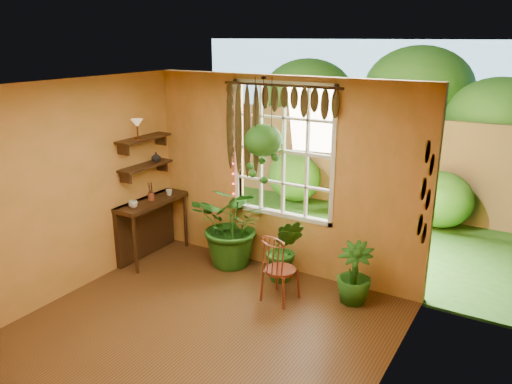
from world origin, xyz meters
TOP-DOWN VIEW (x-y plane):
  - floor at (0.00, 0.00)m, footprint 4.50×4.50m
  - ceiling at (0.00, 0.00)m, footprint 4.50×4.50m
  - wall_back at (0.00, 2.25)m, footprint 4.00×0.00m
  - wall_left at (-2.00, 0.00)m, footprint 0.00×4.50m
  - wall_right at (2.00, 0.00)m, footprint 0.00×4.50m
  - window at (0.00, 2.28)m, footprint 1.52×0.10m
  - valance_vine at (-0.08, 2.16)m, footprint 1.70×0.12m
  - string_lights at (-0.76, 2.19)m, footprint 0.03×0.03m
  - wall_plates at (1.98, 1.79)m, footprint 0.04×0.32m
  - counter_ledge at (-1.91, 1.60)m, footprint 0.40×1.20m
  - shelf_lower at (-1.88, 1.60)m, footprint 0.25×0.90m
  - shelf_upper at (-1.88, 1.60)m, footprint 0.25×0.90m
  - backyard at (0.24, 6.87)m, footprint 14.00×10.00m
  - windsor_chair at (0.42, 1.40)m, footprint 0.43×0.46m
  - potted_plant_left at (-0.61, 1.98)m, footprint 1.23×1.10m
  - potted_plant_mid at (0.23, 1.91)m, footprint 0.61×0.55m
  - potted_plant_right at (1.23, 1.85)m, footprint 0.47×0.47m
  - hanging_basket at (-0.16, 2.00)m, footprint 0.50×0.50m
  - cup_a at (-1.78, 1.20)m, footprint 0.15×0.15m
  - cup_b at (-1.72, 1.90)m, footprint 0.13×0.13m
  - brush_jar at (-1.80, 1.59)m, footprint 0.09×0.09m
  - shelf_vase at (-1.87, 1.83)m, footprint 0.16×0.16m
  - tiffany_lamp at (-1.86, 1.47)m, footprint 0.16×0.16m

SIDE VIEW (x-z plane):
  - floor at x=0.00m, z-range 0.00..0.00m
  - windsor_chair at x=0.42m, z-range -0.22..0.82m
  - potted_plant_right at x=1.23m, z-range 0.00..0.78m
  - potted_plant_mid at x=0.23m, z-range 0.00..0.90m
  - counter_ledge at x=-1.91m, z-range 0.10..1.00m
  - potted_plant_left at x=-0.61m, z-range 0.00..1.25m
  - cup_b at x=-1.72m, z-range 0.90..0.99m
  - cup_a at x=-1.78m, z-range 0.90..1.00m
  - brush_jar at x=-1.80m, z-range 0.86..1.20m
  - backyard at x=0.24m, z-range -4.72..7.28m
  - wall_back at x=0.00m, z-range -0.65..3.35m
  - wall_left at x=-2.00m, z-range -0.90..3.60m
  - wall_right at x=2.00m, z-range -0.90..3.60m
  - shelf_lower at x=-1.88m, z-range 1.38..1.42m
  - shelf_vase at x=-1.87m, z-range 1.42..1.56m
  - wall_plates at x=1.98m, z-range 1.00..2.10m
  - window at x=0.00m, z-range 0.77..2.63m
  - string_lights at x=-0.76m, z-range 0.98..2.52m
  - shelf_upper at x=-1.88m, z-range 1.78..1.82m
  - hanging_basket at x=-0.16m, z-range 1.17..2.55m
  - tiffany_lamp at x=-1.86m, z-range 1.88..2.16m
  - valance_vine at x=-0.08m, z-range 1.73..2.83m
  - ceiling at x=0.00m, z-range 2.70..2.70m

